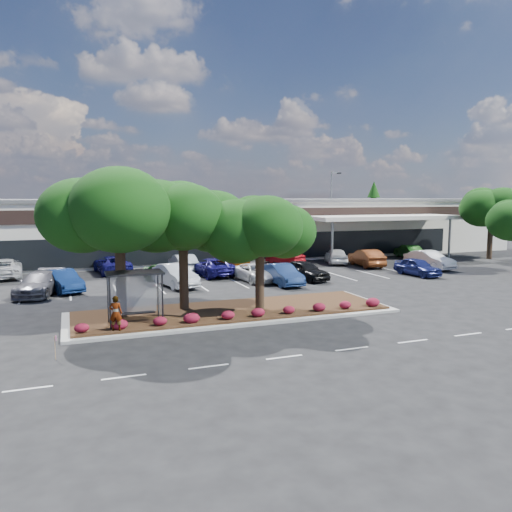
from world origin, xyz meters
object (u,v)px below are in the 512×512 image
object	(u,v)px
car_0	(40,284)
survey_stake	(55,344)
car_1	(63,281)
light_pole	(332,218)

from	to	relation	value
car_0	survey_stake	bearing A→B (deg)	-68.35
car_0	car_1	world-z (taller)	car_0
light_pole	survey_stake	bearing A→B (deg)	-134.86
light_pole	car_0	bearing A→B (deg)	-154.58
survey_stake	car_1	distance (m)	15.46
car_0	car_1	distance (m)	1.65
survey_stake	car_1	world-z (taller)	car_1
car_0	car_1	xyz separation A→B (m)	(1.45, 0.79, -0.01)
light_pole	car_0	distance (m)	33.47
car_1	light_pole	bearing A→B (deg)	6.84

